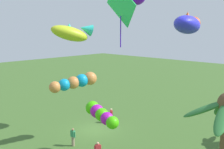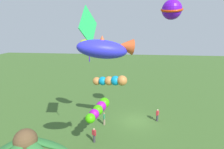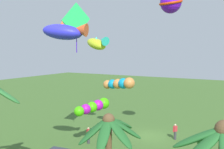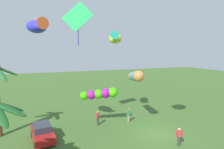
{
  "view_description": "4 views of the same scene",
  "coord_description": "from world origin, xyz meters",
  "px_view_note": "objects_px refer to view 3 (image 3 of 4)",
  "views": [
    {
      "loc": [
        17.55,
        18.99,
        10.01
      ],
      "look_at": [
        3.06,
        5.21,
        6.61
      ],
      "focal_mm": 43.63,
      "sensor_mm": 36.0,
      "label": 1
    },
    {
      "loc": [
        0.6,
        21.09,
        11.39
      ],
      "look_at": [
        2.6,
        3.89,
        6.98
      ],
      "focal_mm": 29.29,
      "sensor_mm": 36.0,
      "label": 2
    },
    {
      "loc": [
        -9.59,
        24.79,
        8.88
      ],
      "look_at": [
        1.94,
        4.51,
        6.77
      ],
      "focal_mm": 41.23,
      "sensor_mm": 36.0,
      "label": 3
    },
    {
      "loc": [
        -14.87,
        10.77,
        8.22
      ],
      "look_at": [
        2.64,
        3.87,
        5.83
      ],
      "focal_mm": 30.01,
      "sensor_mm": 36.0,
      "label": 4
    }
  ],
  "objects_px": {
    "palm_tree_1": "(109,136)",
    "spectator_0": "(111,126)",
    "spectator_1": "(88,135)",
    "kite_fish_3": "(97,43)",
    "kite_diamond_2": "(76,20)",
    "kite_tube_4": "(94,107)",
    "kite_fish_5": "(65,31)",
    "kite_tube_0": "(119,84)",
    "kite_ball_1": "(171,3)",
    "spectator_2": "(175,132)"
  },
  "relations": [
    {
      "from": "kite_tube_0",
      "to": "kite_fish_3",
      "type": "relative_size",
      "value": 1.19
    },
    {
      "from": "spectator_2",
      "to": "kite_diamond_2",
      "type": "xyz_separation_m",
      "value": [
        6.71,
        7.27,
        10.7
      ]
    },
    {
      "from": "spectator_0",
      "to": "kite_tube_0",
      "type": "bearing_deg",
      "value": -149.91
    },
    {
      "from": "kite_ball_1",
      "to": "kite_tube_4",
      "type": "distance_m",
      "value": 11.71
    },
    {
      "from": "kite_tube_4",
      "to": "kite_fish_3",
      "type": "bearing_deg",
      "value": -66.75
    },
    {
      "from": "palm_tree_1",
      "to": "kite_fish_3",
      "type": "distance_m",
      "value": 14.1
    },
    {
      "from": "kite_tube_0",
      "to": "kite_fish_5",
      "type": "xyz_separation_m",
      "value": [
        -0.94,
        9.84,
        4.81
      ]
    },
    {
      "from": "spectator_1",
      "to": "kite_fish_3",
      "type": "xyz_separation_m",
      "value": [
        0.4,
        -2.27,
        8.88
      ]
    },
    {
      "from": "spectator_2",
      "to": "kite_diamond_2",
      "type": "height_order",
      "value": "kite_diamond_2"
    },
    {
      "from": "kite_ball_1",
      "to": "spectator_1",
      "type": "bearing_deg",
      "value": 17.07
    },
    {
      "from": "palm_tree_1",
      "to": "spectator_2",
      "type": "height_order",
      "value": "palm_tree_1"
    },
    {
      "from": "palm_tree_1",
      "to": "kite_ball_1",
      "type": "height_order",
      "value": "kite_ball_1"
    },
    {
      "from": "palm_tree_1",
      "to": "kite_fish_5",
      "type": "height_order",
      "value": "kite_fish_5"
    },
    {
      "from": "kite_tube_4",
      "to": "kite_ball_1",
      "type": "bearing_deg",
      "value": -163.12
    },
    {
      "from": "spectator_1",
      "to": "kite_tube_4",
      "type": "xyz_separation_m",
      "value": [
        -0.5,
        -0.18,
        2.82
      ]
    },
    {
      "from": "palm_tree_1",
      "to": "kite_diamond_2",
      "type": "bearing_deg",
      "value": -42.35
    },
    {
      "from": "spectator_2",
      "to": "kite_fish_5",
      "type": "relative_size",
      "value": 0.45
    },
    {
      "from": "palm_tree_1",
      "to": "kite_fish_3",
      "type": "xyz_separation_m",
      "value": [
        7.6,
        -10.62,
        5.31
      ]
    },
    {
      "from": "kite_ball_1",
      "to": "kite_fish_3",
      "type": "distance_m",
      "value": 8.28
    },
    {
      "from": "kite_ball_1",
      "to": "kite_fish_5",
      "type": "relative_size",
      "value": 0.68
    },
    {
      "from": "palm_tree_1",
      "to": "kite_fish_3",
      "type": "height_order",
      "value": "kite_fish_3"
    },
    {
      "from": "spectator_0",
      "to": "kite_diamond_2",
      "type": "distance_m",
      "value": 12.09
    },
    {
      "from": "palm_tree_1",
      "to": "spectator_0",
      "type": "relative_size",
      "value": 3.54
    },
    {
      "from": "kite_tube_4",
      "to": "kite_fish_5",
      "type": "bearing_deg",
      "value": 105.45
    },
    {
      "from": "palm_tree_1",
      "to": "kite_tube_0",
      "type": "height_order",
      "value": "kite_tube_0"
    },
    {
      "from": "spectator_1",
      "to": "kite_fish_3",
      "type": "height_order",
      "value": "kite_fish_3"
    },
    {
      "from": "spectator_0",
      "to": "kite_ball_1",
      "type": "height_order",
      "value": "kite_ball_1"
    },
    {
      "from": "kite_diamond_2",
      "to": "kite_ball_1",
      "type": "bearing_deg",
      "value": -148.54
    },
    {
      "from": "kite_tube_0",
      "to": "kite_fish_5",
      "type": "relative_size",
      "value": 1.18
    },
    {
      "from": "kite_fish_3",
      "to": "spectator_1",
      "type": "bearing_deg",
      "value": 100.0
    },
    {
      "from": "spectator_0",
      "to": "kite_fish_3",
      "type": "height_order",
      "value": "kite_fish_3"
    },
    {
      "from": "kite_diamond_2",
      "to": "kite_fish_3",
      "type": "height_order",
      "value": "kite_diamond_2"
    },
    {
      "from": "palm_tree_1",
      "to": "kite_fish_5",
      "type": "xyz_separation_m",
      "value": [
        5.05,
        -2.53,
        5.87
      ]
    },
    {
      "from": "spectator_0",
      "to": "kite_fish_5",
      "type": "xyz_separation_m",
      "value": [
        -1.68,
        9.41,
        9.45
      ]
    },
    {
      "from": "kite_tube_0",
      "to": "kite_fish_3",
      "type": "xyz_separation_m",
      "value": [
        1.62,
        1.76,
        4.24
      ]
    },
    {
      "from": "kite_tube_0",
      "to": "kite_fish_5",
      "type": "distance_m",
      "value": 10.99
    },
    {
      "from": "kite_ball_1",
      "to": "palm_tree_1",
      "type": "bearing_deg",
      "value": 90.17
    },
    {
      "from": "palm_tree_1",
      "to": "kite_tube_0",
      "type": "bearing_deg",
      "value": -64.2
    },
    {
      "from": "kite_tube_0",
      "to": "kite_tube_4",
      "type": "distance_m",
      "value": 4.31
    },
    {
      "from": "spectator_0",
      "to": "kite_fish_3",
      "type": "bearing_deg",
      "value": 56.56
    },
    {
      "from": "spectator_1",
      "to": "kite_ball_1",
      "type": "xyz_separation_m",
      "value": [
        -7.17,
        -2.2,
        12.24
      ]
    },
    {
      "from": "spectator_2",
      "to": "kite_tube_4",
      "type": "bearing_deg",
      "value": 38.08
    },
    {
      "from": "palm_tree_1",
      "to": "kite_tube_4",
      "type": "relative_size",
      "value": 1.42
    },
    {
      "from": "spectator_1",
      "to": "spectator_2",
      "type": "xyz_separation_m",
      "value": [
        -6.97,
        -5.24,
        0.0
      ]
    },
    {
      "from": "kite_ball_1",
      "to": "kite_fish_3",
      "type": "bearing_deg",
      "value": -0.48
    },
    {
      "from": "spectator_0",
      "to": "kite_tube_0",
      "type": "xyz_separation_m",
      "value": [
        -0.75,
        -0.43,
        4.64
      ]
    },
    {
      "from": "palm_tree_1",
      "to": "kite_diamond_2",
      "type": "distance_m",
      "value": 11.79
    },
    {
      "from": "kite_tube_0",
      "to": "kite_fish_3",
      "type": "distance_m",
      "value": 4.87
    },
    {
      "from": "spectator_2",
      "to": "kite_fish_5",
      "type": "bearing_deg",
      "value": 66.51
    },
    {
      "from": "palm_tree_1",
      "to": "spectator_1",
      "type": "height_order",
      "value": "palm_tree_1"
    }
  ]
}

